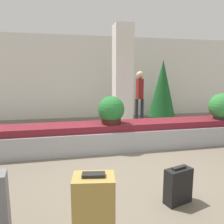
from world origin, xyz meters
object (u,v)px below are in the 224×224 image
at_px(suitcase_0, 178,186).
at_px(decorated_tree, 162,88).
at_px(traveler_0, 140,92).
at_px(pillar, 123,78).
at_px(potted_plant_0, 111,111).
at_px(potted_plant_1, 222,107).
at_px(suitcase_3, 94,211).

height_order(suitcase_0, decorated_tree, decorated_tree).
distance_m(suitcase_0, traveler_0, 5.00).
height_order(pillar, potted_plant_0, pillar).
bearing_deg(potted_plant_1, suitcase_0, -136.53).
distance_m(pillar, suitcase_0, 4.47).
xyz_separation_m(potted_plant_1, traveler_0, (-1.28, 2.52, 0.21)).
relative_size(suitcase_3, potted_plant_0, 1.22).
relative_size(pillar, traveler_0, 1.76).
height_order(potted_plant_1, decorated_tree, decorated_tree).
relative_size(suitcase_0, decorated_tree, 0.22).
relative_size(pillar, suitcase_0, 6.38).
relative_size(pillar, potted_plant_1, 5.03).
relative_size(pillar, potted_plant_0, 5.15).
xyz_separation_m(suitcase_0, decorated_tree, (2.09, 5.06, 0.97)).
height_order(pillar, suitcase_0, pillar).
height_order(potted_plant_0, traveler_0, traveler_0).
relative_size(potted_plant_0, decorated_tree, 0.28).
height_order(suitcase_3, traveler_0, traveler_0).
distance_m(suitcase_3, traveler_0, 5.82).
xyz_separation_m(suitcase_0, suitcase_3, (-1.17, -0.51, 0.13)).
distance_m(pillar, suitcase_3, 5.14).
height_order(pillar, potted_plant_1, pillar).
relative_size(potted_plant_1, decorated_tree, 0.28).
xyz_separation_m(potted_plant_0, traveler_0, (1.54, 2.50, 0.22)).
xyz_separation_m(pillar, traveler_0, (0.76, 0.55, -0.49)).
bearing_deg(suitcase_0, potted_plant_0, 83.50).
height_order(suitcase_0, potted_plant_1, potted_plant_1).
xyz_separation_m(pillar, suitcase_0, (-0.36, -4.24, -1.36)).
relative_size(suitcase_3, potted_plant_1, 1.19).
bearing_deg(potted_plant_0, potted_plant_1, -0.36).
bearing_deg(pillar, decorated_tree, 25.21).
xyz_separation_m(suitcase_3, potted_plant_1, (3.57, 2.78, 0.53)).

